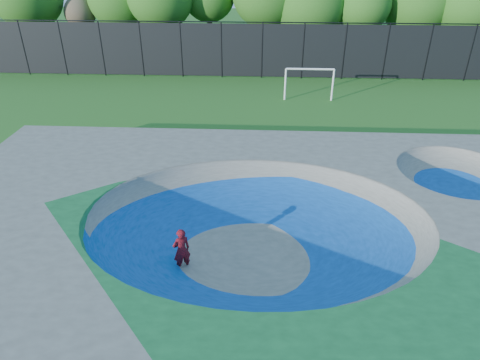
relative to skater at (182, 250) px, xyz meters
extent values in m
plane|color=#26611A|center=(2.26, 0.89, -0.76)|extent=(120.00, 120.00, 0.00)
cube|color=gray|center=(2.26, 0.89, -0.01)|extent=(22.00, 14.00, 1.50)
imported|color=red|center=(0.00, 0.00, 0.00)|extent=(0.67, 0.61, 1.53)
cube|color=black|center=(0.00, 0.00, -0.74)|extent=(0.77, 0.61, 0.05)
cylinder|color=white|center=(3.82, 16.82, 0.24)|extent=(0.12, 0.12, 2.02)
cylinder|color=white|center=(6.84, 16.82, 0.24)|extent=(0.12, 0.12, 2.02)
cylinder|color=white|center=(5.33, 16.82, 1.25)|extent=(3.02, 0.12, 0.12)
cylinder|color=black|center=(-15.74, 21.89, 1.24)|extent=(0.09, 0.09, 4.00)
cylinder|color=black|center=(-12.74, 21.89, 1.24)|extent=(0.09, 0.09, 4.00)
cylinder|color=black|center=(-9.74, 21.89, 1.24)|extent=(0.09, 0.09, 4.00)
cylinder|color=black|center=(-6.74, 21.89, 1.24)|extent=(0.09, 0.09, 4.00)
cylinder|color=black|center=(-3.74, 21.89, 1.24)|extent=(0.09, 0.09, 4.00)
cylinder|color=black|center=(-0.74, 21.89, 1.24)|extent=(0.09, 0.09, 4.00)
cylinder|color=black|center=(2.26, 21.89, 1.24)|extent=(0.09, 0.09, 4.00)
cylinder|color=black|center=(5.26, 21.89, 1.24)|extent=(0.09, 0.09, 4.00)
cylinder|color=black|center=(8.26, 21.89, 1.24)|extent=(0.09, 0.09, 4.00)
cylinder|color=black|center=(11.26, 21.89, 1.24)|extent=(0.09, 0.09, 4.00)
cylinder|color=black|center=(14.26, 21.89, 1.24)|extent=(0.09, 0.09, 4.00)
cylinder|color=black|center=(17.26, 21.89, 1.24)|extent=(0.09, 0.09, 4.00)
cube|color=black|center=(2.26, 21.89, 1.24)|extent=(48.00, 0.03, 3.80)
cylinder|color=black|center=(2.26, 21.89, 3.24)|extent=(48.00, 0.08, 0.08)
cylinder|color=#4A3025|center=(-17.19, 26.82, 0.83)|extent=(0.44, 0.44, 3.19)
cylinder|color=#4A3025|center=(-13.11, 27.15, 0.61)|extent=(0.44, 0.44, 2.75)
sphere|color=brown|center=(-13.11, 27.15, 3.08)|extent=(2.60, 2.60, 2.60)
cylinder|color=#4A3025|center=(-9.63, 27.66, 0.75)|extent=(0.44, 0.44, 3.04)
cylinder|color=#4A3025|center=(-6.00, 26.33, 0.89)|extent=(0.44, 0.44, 3.31)
cylinder|color=#4A3025|center=(-2.28, 27.93, 1.02)|extent=(0.44, 0.44, 3.56)
cylinder|color=#4A3025|center=(2.56, 27.06, 0.93)|extent=(0.44, 0.44, 3.38)
cylinder|color=#4A3025|center=(5.99, 26.64, 0.54)|extent=(0.44, 0.44, 2.61)
sphere|color=#2A691B|center=(5.99, 26.64, 4.08)|extent=(5.96, 5.96, 5.96)
cylinder|color=#4A3025|center=(10.06, 26.12, 0.79)|extent=(0.44, 0.44, 3.11)
sphere|color=#2A691B|center=(10.06, 26.12, 3.98)|extent=(4.36, 4.36, 4.36)
cylinder|color=#4A3025|center=(14.73, 27.47, 0.64)|extent=(0.44, 0.44, 2.80)
cylinder|color=#4A3025|center=(18.32, 26.38, 0.66)|extent=(0.44, 0.44, 2.85)
sphere|color=#2A691B|center=(18.32, 26.38, 4.31)|extent=(5.92, 5.92, 5.92)
camera|label=1|loc=(2.33, -10.25, 8.23)|focal=32.00mm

